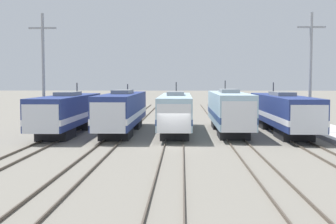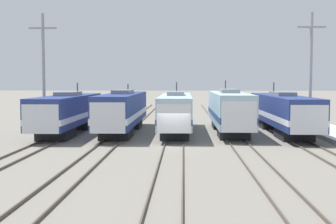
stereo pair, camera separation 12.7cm
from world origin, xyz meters
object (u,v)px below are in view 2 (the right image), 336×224
Objects in this scene: locomotive_far_left at (67,112)px; locomotive_center_right at (229,111)px; locomotive_far_right at (283,112)px; catenary_tower_left at (44,71)px; locomotive_center at (176,112)px; locomotive_center_left at (122,111)px; catenary_tower_right at (311,71)px.

locomotive_center_right is (15.26, 1.06, 0.12)m from locomotive_far_left.
locomotive_far_right is 22.82m from catenary_tower_left.
locomotive_center_right is at bearing 4.42° from catenary_tower_left.
catenary_tower_left is (-12.27, -1.08, 3.82)m from locomotive_center.
locomotive_far_left is at bearing 7.57° from catenary_tower_left.
locomotive_center_left is 5.09m from locomotive_center.
locomotive_far_right is 4.63m from catenary_tower_right.
locomotive_center_left is 1.07× the size of locomotive_center_right.
locomotive_center_left is at bearing 8.15° from catenary_tower_left.
catenary_tower_left is at bearing -175.58° from locomotive_center_right.
catenary_tower_right is (22.49, -0.28, 3.83)m from locomotive_far_left.
locomotive_center_right reaches higher than locomotive_far_left.
locomotive_far_left is 0.95× the size of locomotive_center_left.
catenary_tower_right is at bearing 0.00° from catenary_tower_left.
locomotive_center_right is (5.09, 0.26, 0.11)m from locomotive_center.
locomotive_far_right reaches higher than locomotive_center_left.
locomotive_center_right reaches higher than locomotive_far_right.
locomotive_center is 0.90× the size of locomotive_far_right.
catenary_tower_right is at bearing -0.71° from locomotive_far_left.
locomotive_center is 5.09m from locomotive_center_right.
locomotive_far_left is 1.56× the size of catenary_tower_right.
locomotive_center_right is (10.17, 0.31, 0.04)m from locomotive_center_left.
locomotive_center_left is 1.65× the size of catenary_tower_left.
catenary_tower_left is 1.00× the size of catenary_tower_right.
locomotive_far_right is 1.76× the size of catenary_tower_right.
catenary_tower_left is at bearing -172.43° from locomotive_far_left.
locomotive_far_left is 20.38m from locomotive_far_right.
locomotive_far_left is 0.99× the size of locomotive_center.
locomotive_center is (5.09, 0.05, -0.07)m from locomotive_center_left.
locomotive_center_right is 8.24m from catenary_tower_right.
locomotive_center_right is at bearing 2.93° from locomotive_center.
locomotive_center is 10.18m from locomotive_far_right.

